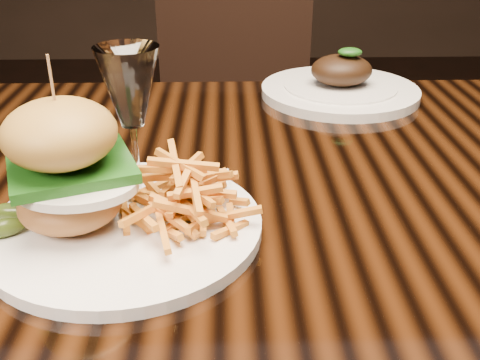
{
  "coord_description": "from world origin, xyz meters",
  "views": [
    {
      "loc": [
        -0.03,
        -0.7,
        1.1
      ],
      "look_at": [
        -0.01,
        -0.13,
        0.81
      ],
      "focal_mm": 42.0,
      "sensor_mm": 36.0,
      "label": 1
    }
  ],
  "objects_px": {
    "burger_plate": "(116,191)",
    "wine_glass": "(130,93)",
    "far_dish": "(340,87)",
    "chair_far": "(233,106)",
    "dining_table": "(247,224)"
  },
  "relations": [
    {
      "from": "burger_plate",
      "to": "far_dish",
      "type": "xyz_separation_m",
      "value": [
        0.35,
        0.49,
        -0.04
      ]
    },
    {
      "from": "dining_table",
      "to": "chair_far",
      "type": "distance_m",
      "value": 0.9
    },
    {
      "from": "dining_table",
      "to": "burger_plate",
      "type": "xyz_separation_m",
      "value": [
        -0.15,
        -0.14,
        0.13
      ]
    },
    {
      "from": "burger_plate",
      "to": "dining_table",
      "type": "bearing_deg",
      "value": 33.3
    },
    {
      "from": "burger_plate",
      "to": "far_dish",
      "type": "bearing_deg",
      "value": 45.93
    },
    {
      "from": "burger_plate",
      "to": "far_dish",
      "type": "height_order",
      "value": "burger_plate"
    },
    {
      "from": "far_dish",
      "to": "chair_far",
      "type": "bearing_deg",
      "value": 110.46
    },
    {
      "from": "far_dish",
      "to": "chair_far",
      "type": "height_order",
      "value": "chair_far"
    },
    {
      "from": "dining_table",
      "to": "wine_glass",
      "type": "distance_m",
      "value": 0.27
    },
    {
      "from": "burger_plate",
      "to": "wine_glass",
      "type": "bearing_deg",
      "value": 68.48
    },
    {
      "from": "burger_plate",
      "to": "wine_glass",
      "type": "distance_m",
      "value": 0.11
    },
    {
      "from": "dining_table",
      "to": "wine_glass",
      "type": "height_order",
      "value": "wine_glass"
    },
    {
      "from": "burger_plate",
      "to": "wine_glass",
      "type": "height_order",
      "value": "burger_plate"
    },
    {
      "from": "dining_table",
      "to": "far_dish",
      "type": "height_order",
      "value": "far_dish"
    },
    {
      "from": "burger_plate",
      "to": "far_dish",
      "type": "distance_m",
      "value": 0.6
    }
  ]
}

